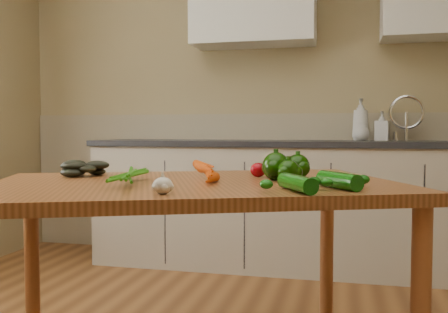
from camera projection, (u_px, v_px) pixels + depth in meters
room at (165, 44)px, 1.59m from camera, size 4.04×5.04×2.64m
counter_run at (293, 203)px, 3.54m from camera, size 2.84×0.64×1.14m
table at (195, 205)px, 1.84m from camera, size 1.71×1.43×0.78m
soap_bottle_a at (361, 120)px, 3.54m from camera, size 0.13×0.13×0.30m
soap_bottle_b at (382, 126)px, 3.52m from camera, size 0.11×0.11×0.21m
soap_bottle_c at (361, 130)px, 3.51m from camera, size 0.15×0.15×0.15m
carrot_bunch at (182, 172)px, 1.82m from camera, size 0.33×0.30×0.07m
leafy_greens at (79, 163)px, 2.05m from camera, size 0.21×0.19×0.10m
garlic_bulb at (163, 186)px, 1.47m from camera, size 0.06×0.06×0.05m
pepper_a at (276, 166)px, 1.89m from camera, size 0.10×0.10×0.10m
pepper_b at (298, 167)px, 1.94m from camera, size 0.09×0.09×0.09m
pepper_c at (288, 171)px, 1.82m from camera, size 0.08×0.08×0.08m
tomato_a at (258, 170)px, 2.01m from camera, size 0.06×0.06×0.06m
tomato_b at (277, 168)px, 2.08m from camera, size 0.07×0.07×0.06m
tomato_c at (292, 167)px, 2.08m from camera, size 0.08×0.08×0.07m
zucchini_a at (339, 180)px, 1.60m from camera, size 0.15×0.18×0.05m
zucchini_b at (297, 183)px, 1.53m from camera, size 0.14×0.20×0.05m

